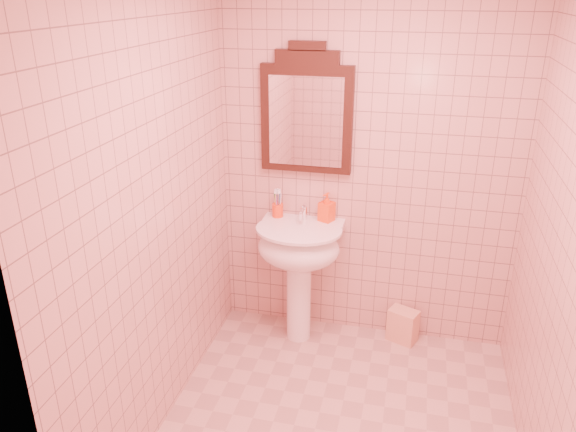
% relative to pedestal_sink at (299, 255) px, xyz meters
% --- Properties ---
extents(floor, '(2.20, 2.20, 0.00)m').
position_rel_pedestal_sink_xyz_m(floor, '(0.42, -0.87, -0.66)').
color(floor, '#C6A08F').
rests_on(floor, ground).
extents(back_wall, '(2.00, 0.02, 2.50)m').
position_rel_pedestal_sink_xyz_m(back_wall, '(0.42, 0.23, 0.59)').
color(back_wall, '#D09C91').
rests_on(back_wall, floor).
extents(pedestal_sink, '(0.58, 0.58, 0.86)m').
position_rel_pedestal_sink_xyz_m(pedestal_sink, '(0.00, 0.00, 0.00)').
color(pedestal_sink, white).
rests_on(pedestal_sink, floor).
extents(faucet, '(0.04, 0.16, 0.11)m').
position_rel_pedestal_sink_xyz_m(faucet, '(0.00, 0.14, 0.26)').
color(faucet, white).
rests_on(faucet, pedestal_sink).
extents(mirror, '(0.61, 0.06, 0.85)m').
position_rel_pedestal_sink_xyz_m(mirror, '(0.00, 0.20, 0.93)').
color(mirror, black).
rests_on(mirror, back_wall).
extents(toothbrush_cup, '(0.08, 0.08, 0.18)m').
position_rel_pedestal_sink_xyz_m(toothbrush_cup, '(-0.19, 0.16, 0.25)').
color(toothbrush_cup, '#EB3C13').
rests_on(toothbrush_cup, pedestal_sink).
extents(soap_dispenser, '(0.12, 0.12, 0.20)m').
position_rel_pedestal_sink_xyz_m(soap_dispenser, '(0.16, 0.16, 0.30)').
color(soap_dispenser, '#EC4813').
rests_on(soap_dispenser, pedestal_sink).
extents(towel, '(0.23, 0.20, 0.24)m').
position_rel_pedestal_sink_xyz_m(towel, '(0.73, 0.13, -0.54)').
color(towel, '#E1A984').
rests_on(towel, floor).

